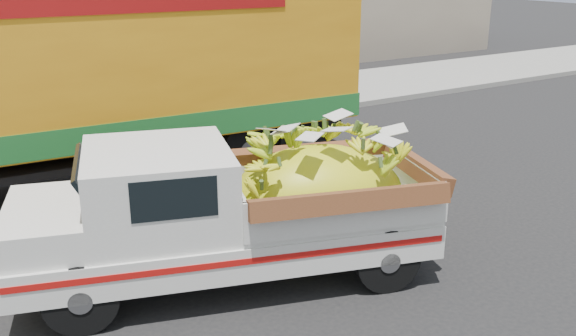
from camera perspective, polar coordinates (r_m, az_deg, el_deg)
ground at (r=8.87m, az=-14.94°, el=-9.48°), size 100.00×100.00×0.00m
curb at (r=14.63m, az=-22.55°, el=1.19°), size 60.00×0.25×0.15m
sidewalk at (r=16.64m, az=-23.87°, el=2.97°), size 60.00×4.00×0.14m
pickup_truck at (r=8.28m, az=-2.79°, el=-3.34°), size 5.58×3.35×1.84m
semi_trailer at (r=11.82m, az=-21.58°, el=7.72°), size 12.03×3.07×3.80m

